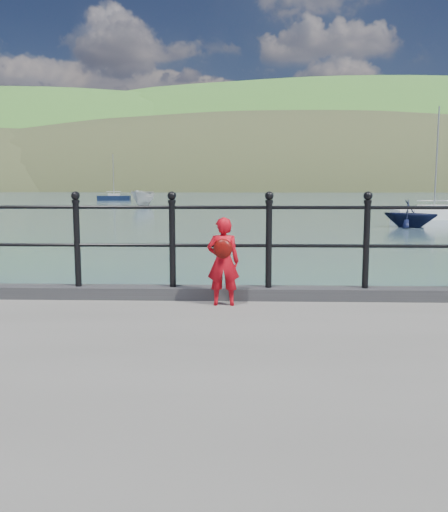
{
  "coord_description": "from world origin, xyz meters",
  "views": [
    {
      "loc": [
        0.27,
        -6.83,
        2.43
      ],
      "look_at": [
        0.05,
        -0.2,
        1.55
      ],
      "focal_mm": 38.0,
      "sensor_mm": 36.0,
      "label": 1
    }
  ],
  "objects_px": {
    "launch_white": "(143,198)",
    "sailboat_near": "(434,215)",
    "child": "(223,261)",
    "launch_navy": "(410,214)",
    "railing": "(220,234)",
    "sailboat_left": "(114,198)"
  },
  "relations": [
    {
      "from": "launch_white",
      "to": "railing",
      "type": "bearing_deg",
      "value": -68.78
    },
    {
      "from": "child",
      "to": "launch_navy",
      "type": "xyz_separation_m",
      "value": [
        9.67,
        24.44,
        -0.75
      ]
    },
    {
      "from": "launch_white",
      "to": "sailboat_left",
      "type": "xyz_separation_m",
      "value": [
        -8.42,
        22.11,
        -0.56
      ]
    },
    {
      "from": "child",
      "to": "launch_white",
      "type": "xyz_separation_m",
      "value": [
        -10.34,
        51.58,
        -0.64
      ]
    },
    {
      "from": "sailboat_near",
      "to": "sailboat_left",
      "type": "distance_m",
      "value": 53.14
    },
    {
      "from": "child",
      "to": "launch_navy",
      "type": "bearing_deg",
      "value": -113.12
    },
    {
      "from": "railing",
      "to": "child",
      "type": "height_order",
      "value": "railing"
    },
    {
      "from": "railing",
      "to": "child",
      "type": "relative_size",
      "value": 17.27
    },
    {
      "from": "launch_navy",
      "to": "sailboat_left",
      "type": "bearing_deg",
      "value": 64.6
    },
    {
      "from": "railing",
      "to": "launch_navy",
      "type": "height_order",
      "value": "railing"
    },
    {
      "from": "launch_navy",
      "to": "sailboat_near",
      "type": "distance_m",
      "value": 7.93
    },
    {
      "from": "launch_navy",
      "to": "sailboat_left",
      "type": "height_order",
      "value": "sailboat_left"
    },
    {
      "from": "launch_white",
      "to": "launch_navy",
      "type": "xyz_separation_m",
      "value": [
        20.01,
        -27.14,
        -0.12
      ]
    },
    {
      "from": "child",
      "to": "launch_navy",
      "type": "height_order",
      "value": "child"
    },
    {
      "from": "launch_navy",
      "to": "sailboat_left",
      "type": "relative_size",
      "value": 0.42
    },
    {
      "from": "railing",
      "to": "launch_white",
      "type": "distance_m",
      "value": 52.25
    },
    {
      "from": "launch_white",
      "to": "sailboat_near",
      "type": "distance_m",
      "value": 31.18
    },
    {
      "from": "launch_navy",
      "to": "sailboat_near",
      "type": "relative_size",
      "value": 0.38
    },
    {
      "from": "launch_white",
      "to": "launch_navy",
      "type": "bearing_deg",
      "value": -43.74
    },
    {
      "from": "launch_navy",
      "to": "sailboat_left",
      "type": "xyz_separation_m",
      "value": [
        -28.44,
        49.25,
        -0.44
      ]
    },
    {
      "from": "sailboat_near",
      "to": "launch_white",
      "type": "bearing_deg",
      "value": 130.55
    },
    {
      "from": "child",
      "to": "sailboat_near",
      "type": "bearing_deg",
      "value": -114.67
    }
  ]
}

